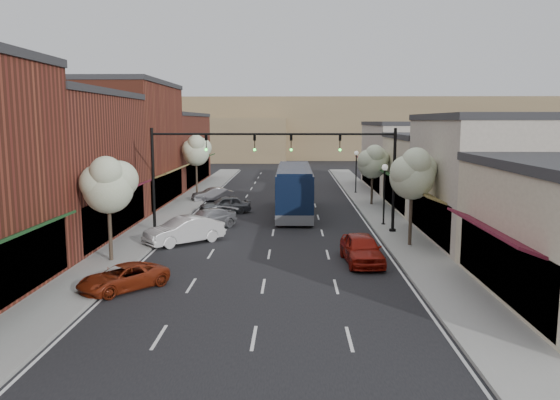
# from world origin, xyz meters

# --- Properties ---
(ground) EXTENTS (160.00, 160.00, 0.00)m
(ground) POSITION_xyz_m (0.00, 0.00, 0.00)
(ground) COLOR black
(ground) RESTS_ON ground
(sidewalk_left) EXTENTS (2.80, 73.00, 0.15)m
(sidewalk_left) POSITION_xyz_m (-8.40, 18.50, 0.07)
(sidewalk_left) COLOR gray
(sidewalk_left) RESTS_ON ground
(sidewalk_right) EXTENTS (2.80, 73.00, 0.15)m
(sidewalk_right) POSITION_xyz_m (8.40, 18.50, 0.07)
(sidewalk_right) COLOR gray
(sidewalk_right) RESTS_ON ground
(curb_left) EXTENTS (0.25, 73.00, 0.17)m
(curb_left) POSITION_xyz_m (-7.00, 18.50, 0.07)
(curb_left) COLOR gray
(curb_left) RESTS_ON ground
(curb_right) EXTENTS (0.25, 73.00, 0.17)m
(curb_right) POSITION_xyz_m (7.00, 18.50, 0.07)
(curb_right) COLOR gray
(curb_right) RESTS_ON ground
(bldg_left_midnear) EXTENTS (10.14, 14.10, 9.40)m
(bldg_left_midnear) POSITION_xyz_m (-14.23, 6.00, 4.66)
(bldg_left_midnear) COLOR maroon
(bldg_left_midnear) RESTS_ON ground
(bldg_left_midfar) EXTENTS (10.14, 14.10, 10.90)m
(bldg_left_midfar) POSITION_xyz_m (-14.24, 20.00, 5.40)
(bldg_left_midfar) COLOR brown
(bldg_left_midfar) RESTS_ON ground
(bldg_left_far) EXTENTS (10.14, 18.10, 8.40)m
(bldg_left_far) POSITION_xyz_m (-14.22, 36.00, 4.16)
(bldg_left_far) COLOR maroon
(bldg_left_far) RESTS_ON ground
(bldg_right_midnear) EXTENTS (9.14, 12.10, 7.90)m
(bldg_right_midnear) POSITION_xyz_m (13.72, 6.00, 3.91)
(bldg_right_midnear) COLOR #BEB3A3
(bldg_right_midnear) RESTS_ON ground
(bldg_right_midfar) EXTENTS (9.14, 12.10, 6.40)m
(bldg_right_midfar) POSITION_xyz_m (13.70, 18.00, 3.17)
(bldg_right_midfar) COLOR beige
(bldg_right_midfar) RESTS_ON ground
(bldg_right_far) EXTENTS (9.14, 16.10, 7.40)m
(bldg_right_far) POSITION_xyz_m (13.71, 32.00, 3.66)
(bldg_right_far) COLOR #BEB3A3
(bldg_right_far) RESTS_ON ground
(hill_far) EXTENTS (120.00, 30.00, 12.00)m
(hill_far) POSITION_xyz_m (0.00, 90.00, 6.00)
(hill_far) COLOR #7A6647
(hill_far) RESTS_ON ground
(hill_near) EXTENTS (50.00, 20.00, 8.00)m
(hill_near) POSITION_xyz_m (-25.00, 78.00, 4.00)
(hill_near) COLOR #7A6647
(hill_near) RESTS_ON ground
(signal_mast_right) EXTENTS (8.22, 0.46, 7.00)m
(signal_mast_right) POSITION_xyz_m (5.62, 8.00, 4.62)
(signal_mast_right) COLOR black
(signal_mast_right) RESTS_ON ground
(signal_mast_left) EXTENTS (8.22, 0.46, 7.00)m
(signal_mast_left) POSITION_xyz_m (-5.62, 8.00, 4.62)
(signal_mast_left) COLOR black
(signal_mast_left) RESTS_ON ground
(tree_right_near) EXTENTS (2.85, 2.65, 5.95)m
(tree_right_near) POSITION_xyz_m (8.35, 3.94, 4.45)
(tree_right_near) COLOR #47382B
(tree_right_near) RESTS_ON ground
(tree_right_far) EXTENTS (2.85, 2.65, 5.43)m
(tree_right_far) POSITION_xyz_m (8.35, 19.94, 3.99)
(tree_right_far) COLOR #47382B
(tree_right_far) RESTS_ON ground
(tree_left_near) EXTENTS (2.85, 2.65, 5.69)m
(tree_left_near) POSITION_xyz_m (-8.25, -0.06, 4.22)
(tree_left_near) COLOR #47382B
(tree_left_near) RESTS_ON ground
(tree_left_far) EXTENTS (2.85, 2.65, 6.13)m
(tree_left_far) POSITION_xyz_m (-8.25, 25.94, 4.60)
(tree_left_far) COLOR #47382B
(tree_left_far) RESTS_ON ground
(lamp_post_near) EXTENTS (0.44, 0.44, 4.44)m
(lamp_post_near) POSITION_xyz_m (7.80, 10.50, 3.01)
(lamp_post_near) COLOR black
(lamp_post_near) RESTS_ON ground
(lamp_post_far) EXTENTS (0.44, 0.44, 4.44)m
(lamp_post_far) POSITION_xyz_m (7.80, 28.00, 3.01)
(lamp_post_far) COLOR black
(lamp_post_far) RESTS_ON ground
(coach_bus) EXTENTS (2.82, 12.51, 3.82)m
(coach_bus) POSITION_xyz_m (1.43, 15.64, 1.98)
(coach_bus) COLOR black
(coach_bus) RESTS_ON ground
(red_hatchback) EXTENTS (2.20, 4.73, 1.57)m
(red_hatchback) POSITION_xyz_m (4.97, 0.16, 0.78)
(red_hatchback) COLOR maroon
(red_hatchback) RESTS_ON ground
(parked_car_a) EXTENTS (4.11, 4.26, 1.13)m
(parked_car_a) POSITION_xyz_m (-6.20, -4.68, 0.56)
(parked_car_a) COLOR maroon
(parked_car_a) RESTS_ON ground
(parked_car_b) EXTENTS (4.86, 4.51, 1.62)m
(parked_car_b) POSITION_xyz_m (-5.32, 4.66, 0.81)
(parked_car_b) COLOR silver
(parked_car_b) RESTS_ON ground
(parked_car_c) EXTENTS (4.47, 4.82, 1.36)m
(parked_car_c) POSITION_xyz_m (-4.64, 9.16, 0.68)
(parked_car_c) COLOR #96979B
(parked_car_c) RESTS_ON ground
(parked_car_d) EXTENTS (4.47, 2.90, 1.42)m
(parked_car_d) POSITION_xyz_m (-4.20, 15.66, 0.71)
(parked_car_d) COLOR #505357
(parked_car_d) RESTS_ON ground
(parked_car_e) EXTENTS (4.05, 2.79, 1.26)m
(parked_car_e) POSITION_xyz_m (-6.20, 22.52, 0.63)
(parked_car_e) COLOR #95959A
(parked_car_e) RESTS_ON ground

